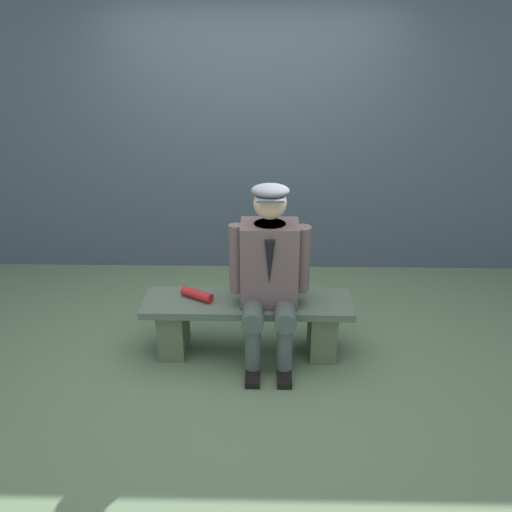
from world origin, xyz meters
TOP-DOWN VIEW (x-y plane):
  - ground_plane at (0.00, 0.00)m, footprint 30.00×30.00m
  - bench at (0.00, 0.00)m, footprint 1.50×0.41m
  - seated_man at (-0.16, 0.06)m, footprint 0.56×0.60m
  - rolled_magazine at (0.36, -0.02)m, footprint 0.25×0.19m
  - stadium_wall at (0.00, -1.62)m, footprint 12.00×0.24m

SIDE VIEW (x-z plane):
  - ground_plane at x=0.00m, z-range 0.00..0.00m
  - bench at x=0.00m, z-range 0.06..0.48m
  - rolled_magazine at x=0.36m, z-range 0.43..0.49m
  - seated_man at x=-0.16m, z-range 0.05..1.34m
  - stadium_wall at x=0.00m, z-range 0.00..2.57m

